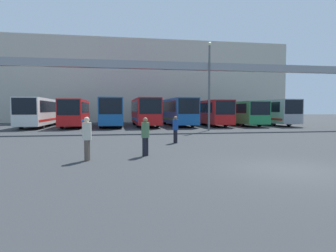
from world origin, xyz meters
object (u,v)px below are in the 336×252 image
(bus_slot_3, at_px, (145,110))
(bus_slot_7, at_px, (267,111))
(bus_slot_0, at_px, (40,111))
(bus_slot_5, at_px, (208,111))
(pedestrian_near_right, at_px, (87,137))
(bus_slot_4, at_px, (178,110))
(pedestrian_mid_left, at_px, (145,136))
(lamp_post, at_px, (209,83))
(pedestrian_mid_right, at_px, (175,129))
(bus_slot_2, at_px, (111,111))
(bus_slot_1, at_px, (75,111))
(bus_slot_6, at_px, (240,112))

(bus_slot_3, distance_m, bus_slot_7, 16.44)
(bus_slot_0, height_order, bus_slot_3, bus_slot_3)
(bus_slot_5, relative_size, pedestrian_near_right, 6.83)
(bus_slot_4, bearing_deg, pedestrian_mid_left, -105.40)
(pedestrian_mid_left, bearing_deg, lamp_post, 9.76)
(pedestrian_mid_left, distance_m, pedestrian_mid_right, 5.29)
(bus_slot_0, xyz_separation_m, bus_slot_4, (16.44, -0.28, 0.03))
(bus_slot_4, height_order, bus_slot_5, bus_slot_4)
(bus_slot_7, height_order, pedestrian_mid_right, bus_slot_7)
(pedestrian_mid_right, height_order, pedestrian_near_right, pedestrian_near_right)
(bus_slot_0, distance_m, bus_slot_4, 16.44)
(bus_slot_2, xyz_separation_m, bus_slot_5, (12.33, 0.73, -0.10))
(bus_slot_2, bearing_deg, pedestrian_mid_right, -77.60)
(bus_slot_4, xyz_separation_m, pedestrian_mid_left, (-6.52, -23.67, -1.02))
(pedestrian_near_right, bearing_deg, bus_slot_1, 17.97)
(bus_slot_2, distance_m, bus_slot_6, 16.44)
(bus_slot_3, bearing_deg, bus_slot_2, -167.94)
(pedestrian_mid_right, bearing_deg, bus_slot_4, -25.24)
(bus_slot_1, distance_m, bus_slot_5, 16.46)
(bus_slot_3, xyz_separation_m, lamp_post, (5.33, -9.26, 2.71))
(bus_slot_6, height_order, bus_slot_7, bus_slot_7)
(bus_slot_6, bearing_deg, bus_slot_2, -179.37)
(bus_slot_4, xyz_separation_m, pedestrian_near_right, (-8.95, -24.48, -0.99))
(bus_slot_3, distance_m, bus_slot_5, 8.22)
(bus_slot_7, xyz_separation_m, pedestrian_mid_left, (-18.85, -23.83, -0.96))
(pedestrian_mid_left, bearing_deg, bus_slot_1, 51.57)
(bus_slot_3, xyz_separation_m, bus_slot_5, (8.22, -0.15, -0.11))
(bus_slot_2, xyz_separation_m, pedestrian_mid_right, (4.04, -18.38, -1.03))
(bus_slot_1, height_order, pedestrian_near_right, bus_slot_1)
(bus_slot_4, bearing_deg, bus_slot_3, 175.30)
(bus_slot_0, bearing_deg, lamp_post, -27.53)
(bus_slot_6, bearing_deg, bus_slot_5, 172.36)
(bus_slot_3, relative_size, bus_slot_4, 1.06)
(bus_slot_6, relative_size, lamp_post, 1.28)
(bus_slot_5, relative_size, pedestrian_mid_right, 7.28)
(bus_slot_3, height_order, pedestrian_mid_right, bus_slot_3)
(bus_slot_0, height_order, pedestrian_mid_right, bus_slot_0)
(bus_slot_0, relative_size, bus_slot_1, 1.16)
(bus_slot_7, bearing_deg, bus_slot_2, -178.04)
(bus_slot_2, height_order, bus_slot_6, bus_slot_2)
(bus_slot_4, bearing_deg, bus_slot_2, -176.24)
(pedestrian_mid_right, xyz_separation_m, pedestrian_near_right, (-4.78, -5.55, 0.06))
(bus_slot_3, bearing_deg, bus_slot_5, -1.02)
(bus_slot_5, bearing_deg, bus_slot_6, -7.64)
(bus_slot_2, height_order, bus_slot_7, bus_slot_2)
(bus_slot_1, xyz_separation_m, bus_slot_5, (16.44, 0.77, 0.00))
(bus_slot_3, height_order, lamp_post, lamp_post)
(bus_slot_0, relative_size, pedestrian_mid_right, 7.39)
(bus_slot_2, distance_m, pedestrian_mid_right, 18.85)
(bus_slot_4, relative_size, pedestrian_near_right, 6.62)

